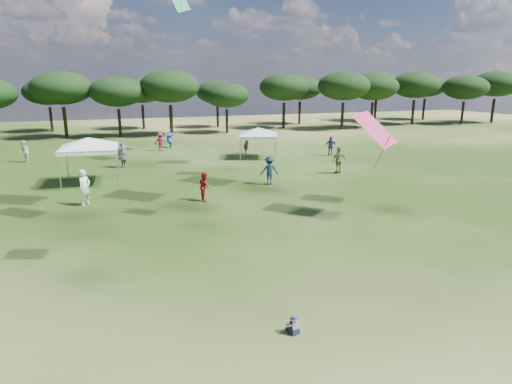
% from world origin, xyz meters
% --- Properties ---
extents(ground, '(140.00, 140.00, 0.00)m').
position_xyz_m(ground, '(0.00, 0.00, 0.00)').
color(ground, '#2B4514').
rests_on(ground, ground).
extents(tree_line, '(108.78, 17.63, 7.77)m').
position_xyz_m(tree_line, '(2.39, 47.41, 5.42)').
color(tree_line, black).
rests_on(tree_line, ground).
extents(tent_left, '(6.82, 6.82, 3.23)m').
position_xyz_m(tent_left, '(-5.45, 21.07, 2.80)').
color(tent_left, gray).
rests_on(tent_left, ground).
extents(tent_right, '(5.82, 5.82, 2.86)m').
position_xyz_m(tent_right, '(7.66, 26.29, 2.44)').
color(tent_right, gray).
rests_on(tent_right, ground).
extents(toddler, '(0.35, 0.38, 0.50)m').
position_xyz_m(toddler, '(-0.42, 1.61, 0.22)').
color(toddler, '#161B33').
rests_on(toddler, ground).
extents(festival_crowd, '(30.59, 21.46, 1.91)m').
position_xyz_m(festival_crowd, '(-3.05, 24.67, 0.89)').
color(festival_crowd, silver).
rests_on(festival_crowd, ground).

